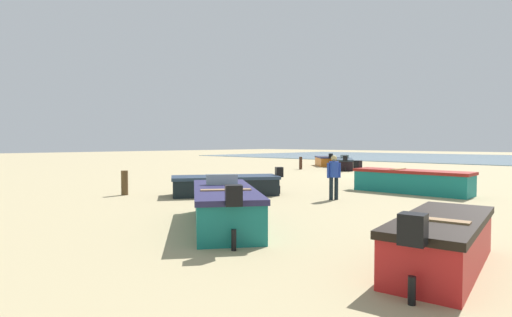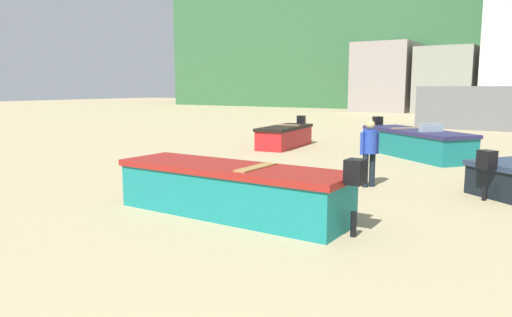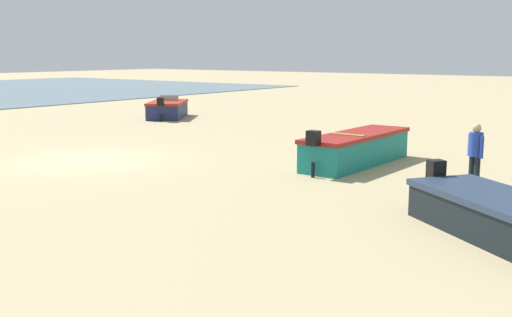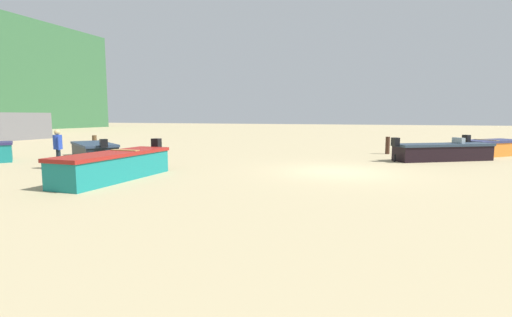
# 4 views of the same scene
# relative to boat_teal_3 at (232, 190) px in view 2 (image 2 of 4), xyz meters

# --- Properties ---
(townhouse_far_left) EXTENTS (5.51, 5.49, 6.68)m
(townhouse_far_left) POSITION_rel_boat_teal_3_xyz_m (-9.93, 39.72, 2.85)
(townhouse_far_left) COLOR gray
(townhouse_far_left) RESTS_ON ground
(townhouse_left) EXTENTS (5.04, 6.98, 6.01)m
(townhouse_left) POSITION_rel_boat_teal_3_xyz_m (-4.14, 40.46, 2.52)
(townhouse_left) COLOR gray
(townhouse_left) RESTS_ON ground
(boat_teal_3) EXTENTS (4.92, 1.38, 1.27)m
(boat_teal_3) POSITION_rel_boat_teal_3_xyz_m (0.00, 0.00, 0.00)
(boat_teal_3) COLOR #167674
(boat_teal_3) RESTS_ON ground
(boat_teal_4) EXTENTS (4.45, 3.96, 1.26)m
(boat_teal_4) POSITION_rel_boat_teal_3_xyz_m (0.90, 9.64, 0.00)
(boat_teal_4) COLOR #15706E
(boat_teal_4) RESTS_ON ground
(boat_red_5) EXTENTS (1.58, 3.75, 1.17)m
(boat_red_5) POSITION_rel_boat_teal_3_xyz_m (-4.24, 9.56, -0.05)
(boat_red_5) COLOR red
(boat_red_5) RESTS_ON ground
(beach_walker_foreground) EXTENTS (0.47, 0.49, 1.62)m
(beach_walker_foreground) POSITION_rel_boat_teal_3_xyz_m (1.29, 3.88, 0.47)
(beach_walker_foreground) COLOR black
(beach_walker_foreground) RESTS_ON ground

